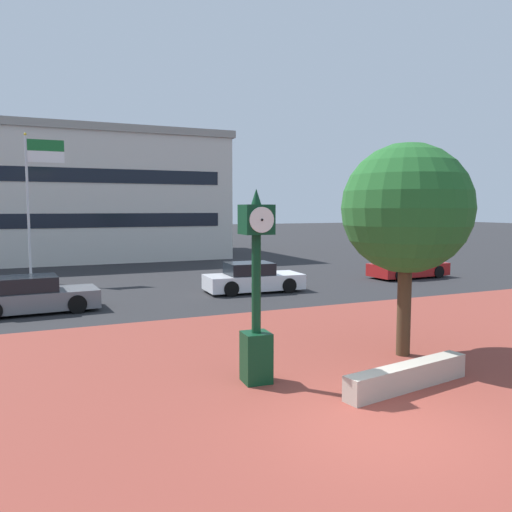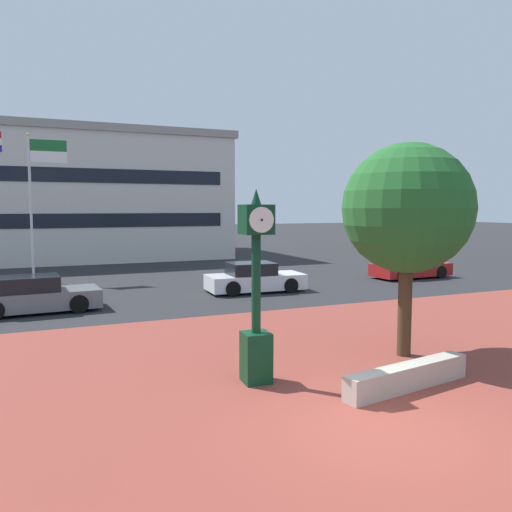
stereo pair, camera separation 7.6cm
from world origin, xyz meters
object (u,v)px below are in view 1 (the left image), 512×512
plaza_tree (409,212)px  flagpole_secondary (33,191)px  street_clock (256,297)px  car_street_distant (408,267)px  car_street_far (32,296)px  civic_building (59,196)px  car_street_near (253,279)px

plaza_tree → flagpole_secondary: bearing=115.5°
street_clock → car_street_distant: bearing=43.9°
car_street_far → flagpole_secondary: size_ratio=0.60×
car_street_distant → car_street_far: bearing=-86.1°
car_street_far → civic_building: bearing=171.5°
car_street_distant → flagpole_secondary: (-17.71, 6.19, 3.88)m
plaza_tree → flagpole_secondary: flagpole_secondary is taller
civic_building → flagpole_secondary: bearing=-97.7°
street_clock → car_street_near: bearing=70.7°
car_street_near → car_street_distant: (9.18, 0.85, -0.00)m
street_clock → plaza_tree: size_ratio=0.77×
car_street_distant → civic_building: 25.85m
car_street_far → civic_building: (2.14, 21.90, 3.93)m
plaza_tree → car_street_far: 12.94m
car_street_far → flagpole_secondary: bearing=175.2°
car_street_near → civic_building: size_ratio=0.19×
car_street_distant → civic_building: bearing=-143.7°
street_clock → flagpole_secondary: flagpole_secondary is taller
plaza_tree → civic_building: 31.84m
car_street_near → civic_building: civic_building is taller
car_street_near → flagpole_secondary: bearing=-126.3°
street_clock → civic_building: civic_building is taller
plaza_tree → car_street_far: bearing=132.5°
car_street_near → civic_building: (-6.64, 20.91, 3.94)m
plaza_tree → civic_building: bearing=101.5°
plaza_tree → car_street_far: (-8.51, 9.28, -2.97)m
plaza_tree → car_street_distant: 14.90m
street_clock → flagpole_secondary: size_ratio=0.56×
car_street_distant → car_street_near: bearing=-86.7°
flagpole_secondary → street_clock: bearing=-77.5°
plaza_tree → car_street_distant: (9.46, 11.13, -2.97)m
car_street_far → flagpole_secondary: flagpole_secondary is taller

